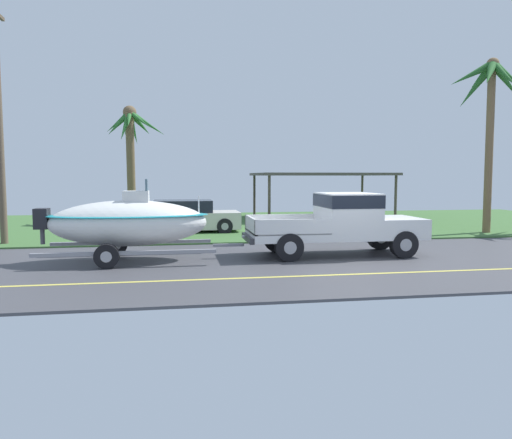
% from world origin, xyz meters
% --- Properties ---
extents(ground, '(36.00, 22.00, 0.11)m').
position_xyz_m(ground, '(0.00, 8.38, -0.01)').
color(ground, '#424247').
extents(pickup_truck_towing, '(5.47, 1.98, 1.88)m').
position_xyz_m(pickup_truck_towing, '(0.35, 1.07, 1.04)').
color(pickup_truck_towing, silver).
rests_on(pickup_truck_towing, ground).
extents(boat_on_trailer, '(5.75, 2.42, 2.31)m').
position_xyz_m(boat_on_trailer, '(-6.06, 1.07, 1.08)').
color(boat_on_trailer, gray).
rests_on(boat_on_trailer, ground).
extents(parked_sedan_near, '(4.31, 1.93, 1.38)m').
position_xyz_m(parked_sedan_near, '(-4.26, 7.77, 0.67)').
color(parked_sedan_near, beige).
rests_on(parked_sedan_near, ground).
extents(carport_awning, '(7.26, 5.11, 2.57)m').
position_xyz_m(carport_awning, '(3.30, 13.23, 2.46)').
color(carport_awning, '#4C4238').
rests_on(carport_awning, ground).
extents(palm_tree_near_left, '(3.58, 3.11, 7.17)m').
position_xyz_m(palm_tree_near_left, '(7.96, 5.30, 5.69)').
color(palm_tree_near_left, brown).
rests_on(palm_tree_near_left, ground).
extents(palm_tree_near_right, '(3.17, 3.00, 5.95)m').
position_xyz_m(palm_tree_near_right, '(-6.90, 12.58, 4.38)').
color(palm_tree_near_right, brown).
rests_on(palm_tree_near_right, ground).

